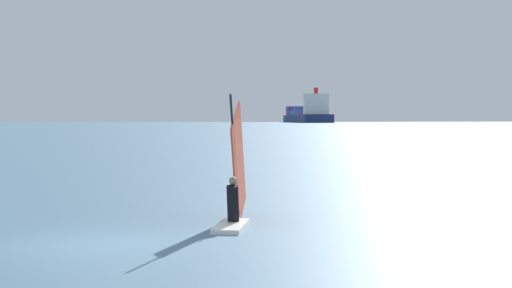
# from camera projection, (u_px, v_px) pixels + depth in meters

# --- Properties ---
(ground_plane) EXTENTS (4000.00, 4000.00, 0.00)m
(ground_plane) POSITION_uv_depth(u_px,v_px,m) (96.00, 244.00, 16.96)
(ground_plane) COLOR #476B84
(windsurfer) EXTENTS (1.51, 4.13, 3.86)m
(windsurfer) POSITION_uv_depth(u_px,v_px,m) (235.00, 190.00, 20.18)
(windsurfer) COLOR white
(windsurfer) RESTS_ON ground_plane
(cargo_ship) EXTENTS (46.17, 194.06, 34.44)m
(cargo_ship) POSITION_uv_depth(u_px,v_px,m) (306.00, 115.00, 785.16)
(cargo_ship) COLOR navy
(cargo_ship) RESTS_ON ground_plane
(distant_headland) EXTENTS (791.47, 462.01, 47.44)m
(distant_headland) POSITION_uv_depth(u_px,v_px,m) (420.00, 108.00, 1306.78)
(distant_headland) COLOR #4C564C
(distant_headland) RESTS_ON ground_plane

